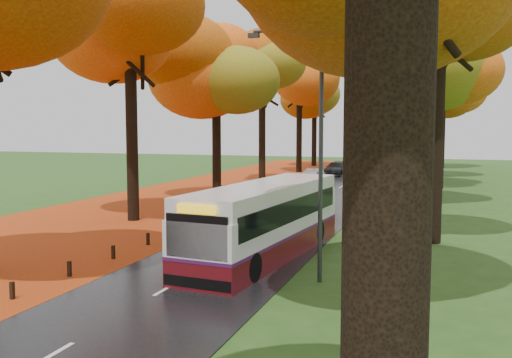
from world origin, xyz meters
The scene contains 14 objects.
road centered at (0.00, 25.00, 0.02)m, with size 6.50×90.00×0.04m, color black.
centre_line centered at (0.00, 25.00, 0.04)m, with size 0.12×90.00×0.01m, color silver.
leaf_verge centered at (-9.00, 25.00, 0.01)m, with size 12.00×90.00×0.02m, color maroon.
leaf_drift centered at (-3.05, 25.00, 0.04)m, with size 0.90×90.00×0.01m, color #C94D14.
trees_left centered at (-7.18, 27.06, 9.53)m, with size 9.20×74.00×13.88m.
trees_right centered at (7.19, 26.91, 9.69)m, with size 9.30×74.20×13.96m.
bollard_row centered at (-3.70, 4.70, 0.26)m, with size 0.11×23.51×0.52m.
streetlamp_near centered at (3.95, 8.00, 4.71)m, with size 2.45×0.18×8.00m.
streetlamp_mid centered at (3.95, 30.00, 4.71)m, with size 2.45×0.18×8.00m.
streetlamp_far centered at (3.95, 52.00, 4.71)m, with size 2.45×0.18×8.00m.
bus centered at (1.54, 10.74, 1.47)m, with size 3.41×10.53×2.72m.
car_white centered at (-2.17, 34.58, 0.79)m, with size 1.76×4.38×1.49m, color silver.
car_silver centered at (-2.35, 36.84, 0.70)m, with size 1.39×3.98×1.31m, color #9B9DA2.
car_dark centered at (-2.35, 46.58, 0.70)m, with size 1.85×4.56×1.32m, color black.
Camera 1 is at (7.87, -9.41, 4.93)m, focal length 40.00 mm.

